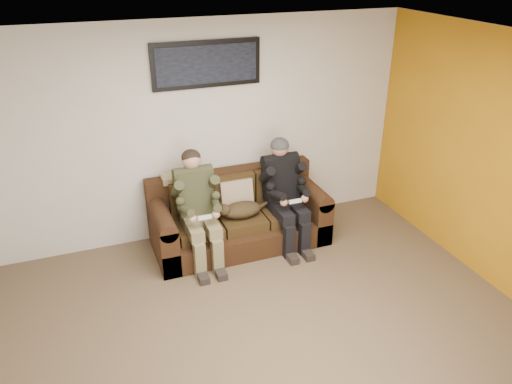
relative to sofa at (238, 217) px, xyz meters
name	(u,v)px	position (x,y,z in m)	size (l,w,h in m)	color
floor	(279,342)	(-0.23, -1.82, -0.32)	(5.00, 5.00, 0.00)	brown
ceiling	(286,55)	(-0.23, -1.82, 2.28)	(5.00, 5.00, 0.00)	silver
wall_back	(206,132)	(-0.23, 0.43, 0.98)	(5.00, 5.00, 0.00)	beige
sofa	(238,217)	(0.00, 0.00, 0.00)	(2.06, 0.89, 0.84)	#311C0E
throw_pillow	(236,195)	(0.00, 0.04, 0.28)	(0.39, 0.11, 0.38)	tan
throw_blanket	(180,177)	(-0.62, 0.26, 0.53)	(0.42, 0.21, 0.08)	#BAB189
person_left	(197,202)	(-0.53, -0.17, 0.39)	(0.51, 0.87, 1.27)	olive
person_right	(284,187)	(0.53, -0.17, 0.39)	(0.51, 0.86, 1.28)	black
cat	(240,210)	(-0.02, -0.17, 0.19)	(0.66, 0.26, 0.24)	#45331B
framed_poster	(207,64)	(-0.20, 0.39, 1.78)	(1.25, 0.05, 0.52)	black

